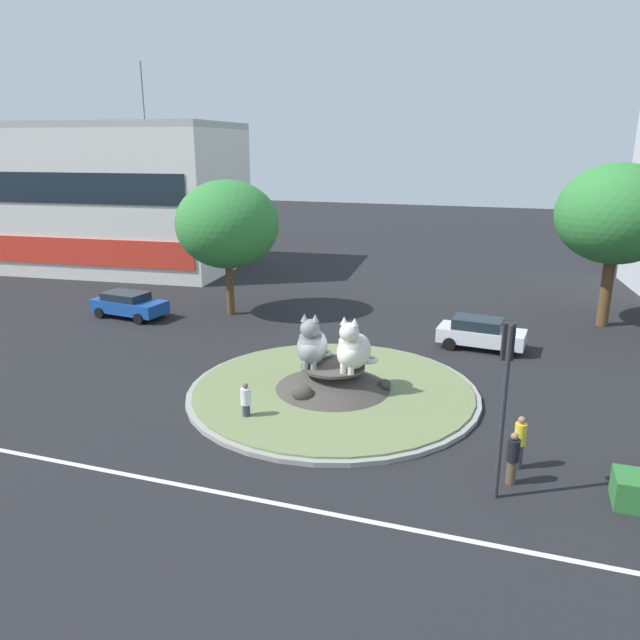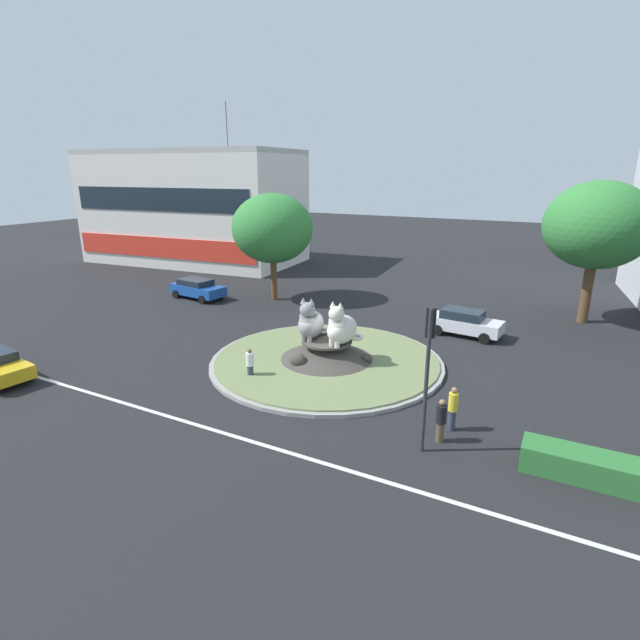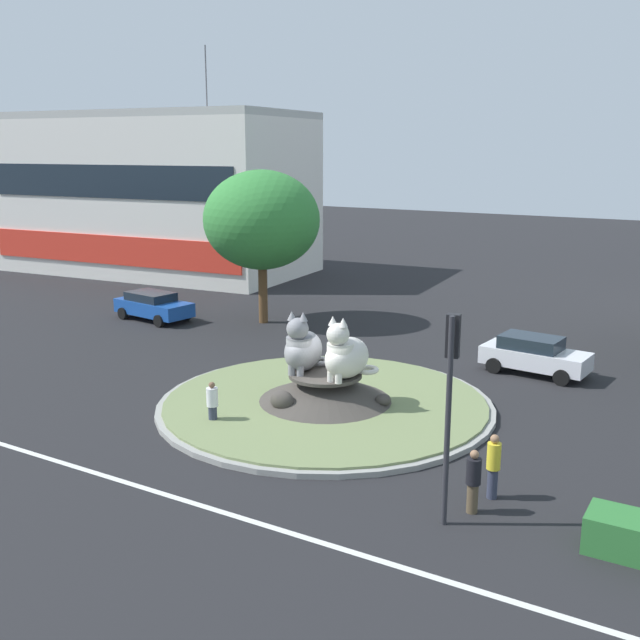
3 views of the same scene
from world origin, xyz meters
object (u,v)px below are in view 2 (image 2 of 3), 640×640
Objects in this scene: cat_statue_white at (341,328)px; traffic_light_mast at (429,354)px; second_tree_near_tower at (272,229)px; pedestrian_black_shirt at (441,420)px; parked_car_right at (465,322)px; pedestrian_yellow_shirt at (453,408)px; cat_statue_grey at (310,323)px; shophouse_block at (194,207)px; pedestrian_white_shirt at (250,364)px; broadleaf_tree_behind_island at (598,226)px; hatchback_near_shophouse at (197,288)px.

cat_statue_white is 0.44× the size of traffic_light_mast.
second_tree_near_tower is 22.45m from pedestrian_black_shirt.
parked_car_right is (14.73, -1.86, -4.58)m from second_tree_near_tower.
cat_statue_white reaches higher than pedestrian_yellow_shirt.
cat_statue_grey is 0.54× the size of parked_car_right.
pedestrian_black_shirt is (6.26, -4.71, -1.20)m from cat_statue_white.
shophouse_block is at bearing -119.76° from cat_statue_white.
cat_statue_white is (1.74, -0.00, 0.00)m from cat_statue_grey.
cat_statue_grey is 3.88m from pedestrian_white_shirt.
traffic_light_mast is at bearing -32.03° from pedestrian_black_shirt.
parked_car_right is at bearing -26.17° from shophouse_block.
pedestrian_black_shirt is at bearing -103.31° from broadleaf_tree_behind_island.
cat_statue_grey is 9.04m from pedestrian_yellow_shirt.
hatchback_near_shophouse is at bearing -155.44° from second_tree_near_tower.
pedestrian_yellow_shirt is at bearing -28.73° from traffic_light_mast.
cat_statue_white is 33.62m from shophouse_block.
pedestrian_white_shirt is at bearing -61.54° from second_tree_near_tower.
hatchback_near_shophouse is at bearing -127.26° from cat_statue_grey.
broadleaf_tree_behind_island reaches higher than second_tree_near_tower.
cat_statue_white is at bearing -132.07° from pedestrian_black_shirt.
pedestrian_white_shirt is (-3.14, -3.38, -1.29)m from cat_statue_white.
pedestrian_yellow_shirt is (9.59, -0.30, 0.14)m from pedestrian_white_shirt.
pedestrian_white_shirt is at bearing -128.25° from broadleaf_tree_behind_island.
cat_statue_grey is 32.26m from shophouse_block.
shophouse_block is 2.53× the size of broadleaf_tree_behind_island.
broadleaf_tree_behind_island reaches higher than hatchback_near_shophouse.
cat_statue_grey is 15.83m from hatchback_near_shophouse.
broadleaf_tree_behind_island is at bearing 167.03° from pedestrian_yellow_shirt.
traffic_light_mast is (5.84, -5.52, 1.57)m from cat_statue_white.
shophouse_block is at bearing 171.14° from pedestrian_white_shirt.
second_tree_near_tower is (-8.55, 9.79, 3.31)m from cat_statue_grey.
second_tree_near_tower is at bearing 35.77° from traffic_light_mast.
pedestrian_black_shirt is (9.40, -1.33, 0.08)m from pedestrian_white_shirt.
traffic_light_mast is 25.25m from hatchback_near_shophouse.
cat_statue_grey is 0.30× the size of second_tree_near_tower.
pedestrian_black_shirt is 0.39× the size of parked_car_right.
traffic_light_mast reaches higher than pedestrian_yellow_shirt.
cat_statue_grey is 9.35m from pedestrian_black_shirt.
traffic_light_mast is at bearing 53.60° from cat_statue_white.
second_tree_near_tower is (16.50, -10.21, -0.34)m from shophouse_block.
shophouse_block is 12.77× the size of pedestrian_yellow_shirt.
shophouse_block reaches higher than parked_car_right.
parked_car_right reaches higher than hatchback_near_shophouse.
broadleaf_tree_behind_island is 19.17m from pedestrian_yellow_shirt.
shophouse_block reaches higher than second_tree_near_tower.
second_tree_near_tower reaches higher than pedestrian_yellow_shirt.
hatchback_near_shophouse is (-15.72, 7.31, -1.29)m from cat_statue_white.
cat_statue_white is at bearing -41.80° from shophouse_block.
parked_car_right is (-2.00, 11.61, -0.12)m from pedestrian_yellow_shirt.
shophouse_block is at bearing -138.28° from cat_statue_grey.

